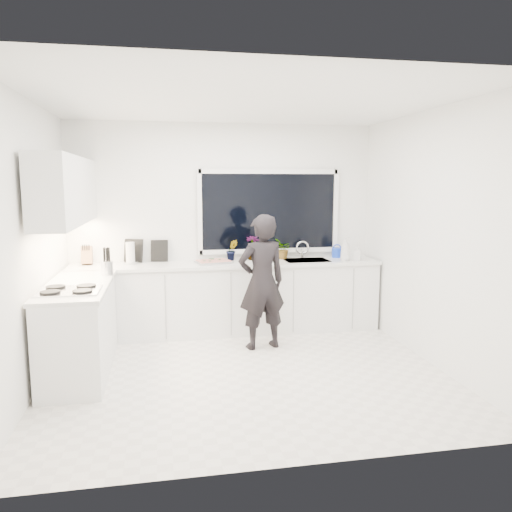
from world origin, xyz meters
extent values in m
cube|color=beige|center=(0.00, 0.00, -0.01)|extent=(4.00, 3.50, 0.02)
cube|color=white|center=(0.00, 1.76, 1.35)|extent=(4.00, 0.02, 2.70)
cube|color=white|center=(-2.01, 0.00, 1.35)|extent=(0.02, 3.50, 2.70)
cube|color=white|center=(2.01, 0.00, 1.35)|extent=(0.02, 3.50, 2.70)
cube|color=white|center=(0.00, 0.00, 2.71)|extent=(4.00, 3.50, 0.02)
cube|color=black|center=(0.60, 1.73, 1.55)|extent=(1.80, 0.02, 1.00)
cube|color=white|center=(0.00, 1.45, 0.44)|extent=(3.92, 0.58, 0.88)
cube|color=white|center=(-1.67, 0.35, 0.44)|extent=(0.58, 1.60, 0.88)
cube|color=silver|center=(0.00, 1.44, 0.90)|extent=(3.94, 0.62, 0.04)
cube|color=silver|center=(-1.67, 0.35, 0.90)|extent=(0.62, 1.60, 0.04)
cube|color=white|center=(-1.79, 0.70, 1.85)|extent=(0.34, 2.10, 0.70)
cube|color=silver|center=(1.05, 1.45, 0.87)|extent=(0.58, 0.42, 0.14)
cylinder|color=silver|center=(1.05, 1.65, 1.03)|extent=(0.03, 0.03, 0.22)
cube|color=black|center=(-1.69, 0.00, 0.94)|extent=(0.56, 0.48, 0.03)
imported|color=black|center=(0.31, 0.75, 0.79)|extent=(0.64, 0.49, 1.58)
cube|color=silver|center=(-0.19, 1.42, 0.94)|extent=(0.49, 0.41, 0.03)
cube|color=red|center=(-0.19, 1.42, 0.95)|extent=(0.45, 0.36, 0.01)
cylinder|color=#153AC7|center=(1.53, 1.61, 0.98)|extent=(0.18, 0.18, 0.13)
cylinder|color=silver|center=(-1.22, 1.55, 1.05)|extent=(0.14, 0.14, 0.26)
cube|color=#A4694C|center=(-1.75, 1.59, 1.03)|extent=(0.13, 0.10, 0.22)
cylinder|color=silver|center=(-1.42, 0.80, 1.00)|extent=(0.16, 0.16, 0.16)
cube|color=black|center=(-0.86, 1.69, 1.06)|extent=(0.22, 0.05, 0.28)
cube|color=black|center=(-1.18, 1.69, 1.07)|extent=(0.24, 0.11, 0.30)
imported|color=#26662D|center=(0.08, 1.61, 1.06)|extent=(0.15, 0.12, 0.27)
imported|color=#26662D|center=(0.36, 1.61, 1.08)|extent=(0.22, 0.22, 0.32)
imported|color=#26662D|center=(0.77, 1.61, 1.06)|extent=(0.24, 0.26, 0.27)
imported|color=#D8BF66|center=(1.53, 1.30, 1.08)|extent=(0.17, 0.17, 0.31)
imported|color=#D8BF66|center=(1.70, 1.30, 1.02)|extent=(0.13, 0.13, 0.21)
camera|label=1|loc=(-0.80, -4.83, 1.93)|focal=35.00mm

